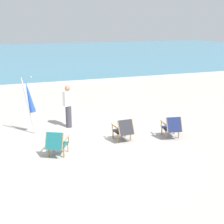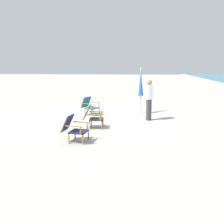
% 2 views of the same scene
% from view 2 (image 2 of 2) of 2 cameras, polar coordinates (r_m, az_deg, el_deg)
% --- Properties ---
extents(ground_plane, '(80.00, 80.00, 0.00)m').
position_cam_2_polar(ground_plane, '(10.72, -2.83, -1.72)').
color(ground_plane, '#B2AAA0').
extents(beach_chair_far_center, '(0.61, 0.74, 0.80)m').
position_cam_2_polar(beach_chair_far_center, '(9.36, -4.39, -0.91)').
color(beach_chair_far_center, '#28282D').
rests_on(beach_chair_far_center, ground).
extents(beach_chair_front_left, '(0.70, 0.82, 0.80)m').
position_cam_2_polar(beach_chair_front_left, '(7.79, -8.38, -3.39)').
color(beach_chair_front_left, '#19234C').
rests_on(beach_chair_front_left, ground).
extents(beach_chair_mid_center, '(0.84, 0.90, 0.81)m').
position_cam_2_polar(beach_chair_mid_center, '(11.72, -4.97, 1.46)').
color(beach_chair_mid_center, '#196066').
rests_on(beach_chair_mid_center, ground).
extents(umbrella_furled_blue, '(0.45, 0.25, 2.10)m').
position_cam_2_polar(umbrella_furled_blue, '(11.97, 6.29, 6.21)').
color(umbrella_furled_blue, '#B7B2A8').
rests_on(umbrella_furled_blue, ground).
extents(person_near_chairs, '(0.38, 0.29, 1.63)m').
position_cam_2_polar(person_near_chairs, '(10.62, 8.06, 2.66)').
color(person_near_chairs, '#383842').
rests_on(person_near_chairs, ground).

